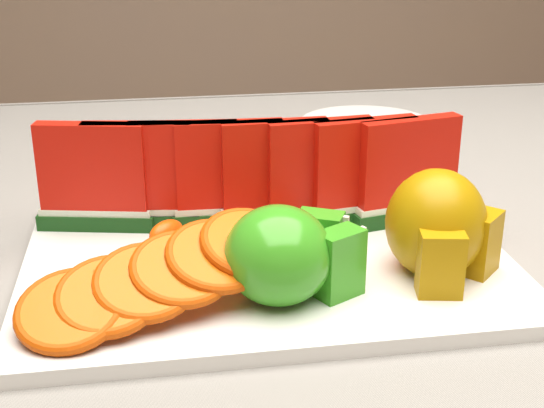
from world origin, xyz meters
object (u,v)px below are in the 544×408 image
at_px(pear_cluster, 439,227).
at_px(platter, 266,259).
at_px(apple_cluster, 287,255).
at_px(side_plate, 366,125).
at_px(fork, 144,151).

bearing_deg(pear_cluster, platter, 156.46).
bearing_deg(apple_cluster, side_plate, 67.35).
height_order(platter, pear_cluster, pear_cluster).
height_order(platter, apple_cluster, apple_cluster).
bearing_deg(platter, side_plate, 63.01).
distance_m(platter, side_plate, 0.44).
bearing_deg(platter, fork, 106.85).
height_order(platter, fork, platter).
height_order(apple_cluster, side_plate, apple_cluster).
height_order(side_plate, fork, side_plate).
xyz_separation_m(platter, fork, (-0.10, 0.33, -0.00)).
bearing_deg(fork, platter, -73.15).
relative_size(apple_cluster, side_plate, 0.54).
relative_size(platter, pear_cluster, 4.00).
bearing_deg(platter, apple_cluster, -86.62).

